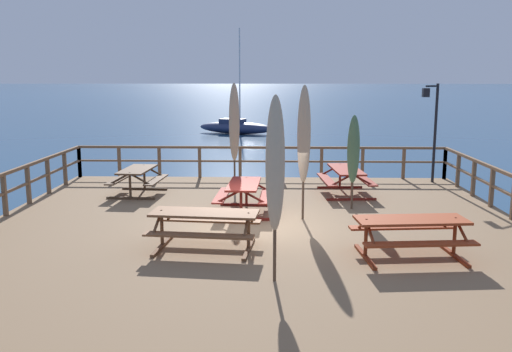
% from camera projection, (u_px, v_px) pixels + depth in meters
% --- Properties ---
extents(ground_plane, '(600.00, 600.00, 0.00)m').
position_uv_depth(ground_plane, '(255.00, 260.00, 12.97)').
color(ground_plane, navy).
extents(wooden_deck, '(12.75, 12.36, 0.85)m').
position_uv_depth(wooden_deck, '(255.00, 243.00, 12.90)').
color(wooden_deck, '#846647').
rests_on(wooden_deck, ground).
extents(railing_waterside_far, '(12.55, 0.10, 1.09)m').
position_uv_depth(railing_waterside_far, '(260.00, 157.00, 18.62)').
color(railing_waterside_far, brown).
rests_on(railing_waterside_far, wooden_deck).
extents(picnic_table_mid_left, '(2.22, 1.59, 0.78)m').
position_uv_depth(picnic_table_mid_left, '(411.00, 229.00, 10.45)').
color(picnic_table_mid_left, '#993819').
rests_on(picnic_table_mid_left, wooden_deck).
extents(picnic_table_front_right, '(2.26, 1.60, 0.78)m').
position_uv_depth(picnic_table_front_right, '(205.00, 222.00, 10.98)').
color(picnic_table_front_right, brown).
rests_on(picnic_table_front_right, wooden_deck).
extents(picnic_table_mid_centre, '(1.47, 1.92, 0.78)m').
position_uv_depth(picnic_table_mid_centre, '(244.00, 191.00, 13.91)').
color(picnic_table_mid_centre, maroon).
rests_on(picnic_table_mid_centre, wooden_deck).
extents(picnic_table_front_left, '(1.55, 2.15, 0.78)m').
position_uv_depth(picnic_table_front_left, '(346.00, 175.00, 16.10)').
color(picnic_table_front_left, maroon).
rests_on(picnic_table_front_left, wooden_deck).
extents(picnic_table_back_right, '(1.51, 1.80, 0.78)m').
position_uv_depth(picnic_table_back_right, '(137.00, 176.00, 16.07)').
color(picnic_table_back_right, brown).
rests_on(picnic_table_back_right, wooden_deck).
extents(patio_umbrella_tall_back_right, '(0.32, 0.32, 2.47)m').
position_uv_depth(patio_umbrella_tall_back_right, '(353.00, 150.00, 14.11)').
color(patio_umbrella_tall_back_right, '#4C3828').
rests_on(patio_umbrella_tall_back_right, wooden_deck).
extents(patio_umbrella_tall_mid_right, '(0.32, 0.32, 3.24)m').
position_uv_depth(patio_umbrella_tall_mid_right, '(234.00, 123.00, 16.36)').
color(patio_umbrella_tall_mid_right, '#4C3828').
rests_on(patio_umbrella_tall_mid_right, wooden_deck).
extents(patio_umbrella_tall_front, '(0.32, 0.32, 3.15)m').
position_uv_depth(patio_umbrella_tall_front, '(275.00, 165.00, 8.98)').
color(patio_umbrella_tall_front, '#4C3828').
rests_on(patio_umbrella_tall_front, wooden_deck).
extents(patio_umbrella_tall_back_left, '(0.32, 0.32, 3.24)m').
position_uv_depth(patio_umbrella_tall_back_left, '(304.00, 135.00, 12.99)').
color(patio_umbrella_tall_back_left, '#4C3828').
rests_on(patio_umbrella_tall_back_left, wooden_deck).
extents(lamp_post_hooked, '(0.60, 0.46, 3.20)m').
position_uv_depth(lamp_post_hooked, '(432.00, 118.00, 17.56)').
color(lamp_post_hooked, black).
rests_on(lamp_post_hooked, wooden_deck).
extents(sailboat_distant, '(6.21, 3.64, 7.72)m').
position_uv_depth(sailboat_distant, '(236.00, 127.00, 41.17)').
color(sailboat_distant, navy).
rests_on(sailboat_distant, ground).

